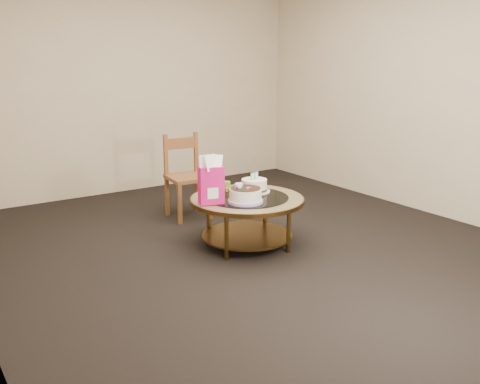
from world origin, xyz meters
TOP-DOWN VIEW (x-y plane):
  - ground at (0.00, 0.00)m, footprint 5.00×5.00m
  - room_walls at (0.00, 0.00)m, footprint 4.52×5.02m
  - coffee_table at (0.00, -0.00)m, footprint 1.02×1.02m
  - decorated_cake at (-0.11, -0.14)m, footprint 0.30×0.30m
  - cream_cake at (0.16, 0.11)m, footprint 0.29×0.29m
  - gift_bag at (-0.37, -0.00)m, footprint 0.23×0.19m
  - pillar_candle at (-0.01, 0.31)m, footprint 0.12×0.12m
  - dining_chair at (-0.02, 1.09)m, footprint 0.44×0.44m

SIDE VIEW (x-z plane):
  - ground at x=0.00m, z-range 0.00..0.00m
  - coffee_table at x=0.00m, z-range 0.15..0.61m
  - dining_chair at x=-0.02m, z-range 0.01..0.88m
  - pillar_candle at x=-0.01m, z-range 0.44..0.53m
  - cream_cake at x=0.16m, z-range 0.42..0.61m
  - decorated_cake at x=-0.11m, z-range 0.43..0.60m
  - gift_bag at x=-0.37m, z-range 0.46..0.87m
  - room_walls at x=0.00m, z-range 0.24..2.85m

